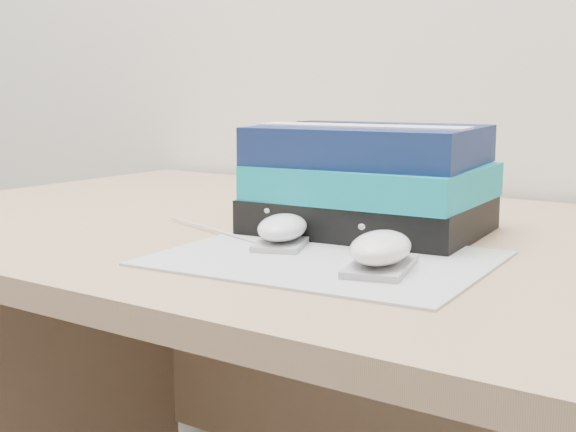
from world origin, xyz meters
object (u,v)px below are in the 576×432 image
Objects in this scene: mouse_rear at (282,230)px; desk at (439,408)px; pouch at (344,175)px; mouse_front at (381,251)px; book_stack at (371,180)px.

desk is at bearing 60.24° from mouse_rear.
desk is 10.83× the size of pouch.
desk is at bearing 10.77° from pouch.
mouse_rear is at bearing -119.76° from desk.
book_stack is at bearing 121.88° from mouse_front.
book_stack is (0.03, 0.14, 0.05)m from mouse_rear.
mouse_front is 0.39× the size of book_stack.
book_stack reaches higher than mouse_rear.
mouse_rear is at bearing -103.47° from book_stack.
mouse_front is (0.04, -0.24, 0.26)m from desk.
desk is at bearing 98.93° from mouse_front.
pouch is at bearing -169.23° from desk.
book_stack is (-0.08, -0.05, 0.30)m from desk.
mouse_rear is 0.15m from book_stack.
pouch is at bearing 128.78° from mouse_front.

